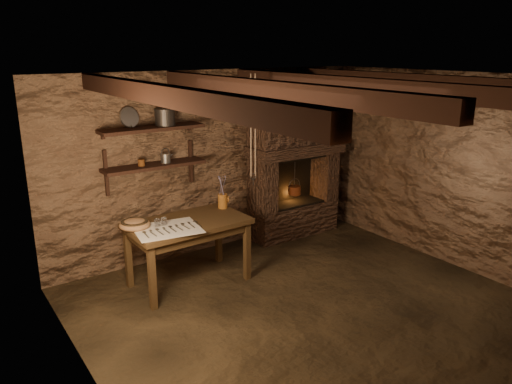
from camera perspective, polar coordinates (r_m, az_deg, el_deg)
floor at (r=5.52m, az=5.54°, el=-12.77°), size 4.50×4.50×0.00m
back_wall at (r=6.65m, az=-5.29°, el=3.38°), size 4.50×0.04×2.40m
front_wall at (r=3.86m, az=25.63°, el=-7.91°), size 4.50×0.04×2.40m
left_wall at (r=4.05m, az=-19.33°, el=-6.03°), size 0.04×4.00×2.40m
right_wall at (r=6.69m, az=20.80°, el=2.46°), size 0.04×4.00×2.40m
ceiling at (r=4.84m, az=6.33°, el=12.92°), size 4.50×4.00×0.04m
beam_far_left at (r=4.04m, az=-10.40°, el=10.83°), size 0.14×3.95×0.16m
beam_mid_left at (r=4.54m, az=1.39°, el=11.65°), size 0.14×3.95×0.16m
beam_mid_right at (r=5.19m, az=10.59°, el=11.97°), size 0.14×3.95×0.16m
beam_far_right at (r=5.93m, az=17.62°, el=12.00°), size 0.14×3.95×0.16m
shelf_lower at (r=6.12m, az=-11.53°, el=2.96°), size 1.25×0.30×0.04m
shelf_upper at (r=6.04m, az=-11.77°, el=7.12°), size 1.25×0.30×0.04m
hearth at (r=7.14m, az=4.42°, el=4.51°), size 1.43×0.51×2.30m
work_table at (r=5.86m, az=-7.72°, el=-6.57°), size 1.37×0.81×0.77m
linen_cloth at (r=5.51m, az=-10.10°, el=-4.20°), size 0.77×0.66×0.01m
pewter_cutlery_row at (r=5.48m, az=-10.01°, el=-4.17°), size 0.61×0.31×0.01m
drinking_glasses at (r=5.61m, az=-10.49°, el=-3.29°), size 0.22×0.07×0.09m
stoneware_jug at (r=6.10m, az=-3.83°, el=-0.26°), size 0.15×0.15×0.41m
wooden_bowl at (r=5.60m, az=-13.70°, el=-3.66°), size 0.40×0.40×0.12m
iron_stockpot at (r=6.09m, az=-10.36°, el=8.32°), size 0.30×0.30×0.18m
tin_pan at (r=6.03m, az=-14.30°, el=8.28°), size 0.26×0.15×0.24m
small_kettle at (r=6.17m, az=-10.29°, el=3.84°), size 0.20×0.17×0.17m
rusty_tin at (r=6.05m, az=-12.97°, el=3.29°), size 0.10×0.10×0.08m
red_pot at (r=7.22m, az=4.41°, el=0.28°), size 0.21×0.21×0.54m
hanging_ropes at (r=5.77m, az=-0.33°, el=7.54°), size 0.08×0.08×1.20m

